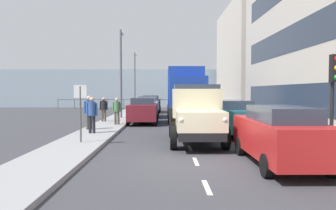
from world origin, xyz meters
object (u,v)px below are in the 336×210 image
pedestrian_couple_a (89,110)px  lamp_post_far (135,75)px  car_red_kerbside_near (279,134)px  car_white_oppositeside_1 (148,106)px  pedestrian_with_bag (92,112)px  car_teal_kerbside_1 (233,117)px  street_sign (80,103)px  pedestrian_couple_b (117,109)px  lamp_post_promenade (121,66)px  traffic_light_near (334,82)px  truck_vintage_cream (196,115)px  pedestrian_strolling (104,107)px  car_black_oppositeside_2 (151,103)px  car_maroon_oppositeside_0 (143,110)px  lorry_cargo_blue (185,92)px

pedestrian_couple_a → lamp_post_far: (-0.50, -20.29, 2.79)m
car_red_kerbside_near → car_white_oppositeside_1: same height
pedestrian_with_bag → car_teal_kerbside_1: bearing=-176.6°
street_sign → pedestrian_couple_b: bearing=-93.4°
lamp_post_far → lamp_post_promenade: bearing=90.7°
pedestrian_couple_a → traffic_light_near: size_ratio=0.55×
car_white_oppositeside_1 → truck_vintage_cream: bearing=101.5°
car_teal_kerbside_1 → lamp_post_far: lamp_post_far is taller
car_white_oppositeside_1 → pedestrian_strolling: (2.63, 5.26, 0.19)m
lamp_post_promenade → lamp_post_far: (0.15, -12.62, -0.11)m
truck_vintage_cream → lamp_post_promenade: size_ratio=0.85×
car_white_oppositeside_1 → pedestrian_strolling: pedestrian_strolling is taller
pedestrian_strolling → pedestrian_couple_b: bearing=121.2°
car_black_oppositeside_2 → pedestrian_strolling: size_ratio=2.83×
car_maroon_oppositeside_0 → car_black_oppositeside_2: bearing=-90.0°
car_maroon_oppositeside_0 → car_white_oppositeside_1: bearing=-90.0°
lorry_cargo_blue → lamp_post_far: size_ratio=1.28×
car_red_kerbside_near → traffic_light_near: traffic_light_near is taller
car_teal_kerbside_1 → car_white_oppositeside_1: (4.78, -10.78, -0.00)m
lamp_post_promenade → truck_vintage_cream: bearing=112.1°
car_black_oppositeside_2 → pedestrian_couple_a: size_ratio=2.57×
lamp_post_far → car_white_oppositeside_1: bearing=100.9°
car_maroon_oppositeside_0 → traffic_light_near: traffic_light_near is taller
pedestrian_couple_b → street_sign: size_ratio=0.71×
car_maroon_oppositeside_0 → pedestrian_with_bag: (2.05, 5.85, 0.28)m
pedestrian_couple_a → lamp_post_far: 20.49m
lamp_post_promenade → traffic_light_near: bearing=122.3°
car_red_kerbside_near → lamp_post_far: (6.83, -27.78, 3.08)m
car_teal_kerbside_1 → pedestrian_couple_b: 7.22m
car_maroon_oppositeside_0 → car_black_oppositeside_2: (0.00, -11.44, 0.00)m
pedestrian_couple_a → lamp_post_promenade: lamp_post_promenade is taller
car_red_kerbside_near → street_sign: (6.66, -3.29, 0.79)m
pedestrian_strolling → lamp_post_far: (-0.58, -15.85, 2.90)m
truck_vintage_cream → car_red_kerbside_near: (-2.06, 3.80, -0.28)m
car_teal_kerbside_1 → car_maroon_oppositeside_0: (4.78, -5.45, -0.00)m
car_maroon_oppositeside_0 → pedestrian_couple_b: bearing=51.6°
car_red_kerbside_near → pedestrian_couple_b: 11.80m
car_white_oppositeside_1 → lamp_post_far: bearing=-79.1°
pedestrian_strolling → traffic_light_near: 14.50m
car_maroon_oppositeside_0 → lamp_post_promenade: bearing=-60.1°
traffic_light_near → lorry_cargo_blue: bearing=-73.2°
car_black_oppositeside_2 → street_sign: bearing=84.7°
lamp_post_far → street_sign: 24.60m
car_teal_kerbside_1 → car_black_oppositeside_2: (4.78, -16.89, 0.00)m
lorry_cargo_blue → car_maroon_oppositeside_0: bearing=42.1°
truck_vintage_cream → pedestrian_strolling: (5.35, -8.12, -0.09)m
pedestrian_couple_a → lamp_post_promenade: size_ratio=0.27×
lamp_post_promenade → lamp_post_far: lamp_post_promenade is taller
lamp_post_promenade → lorry_cargo_blue: bearing=172.2°
car_black_oppositeside_2 → pedestrian_couple_a: (2.54, 15.81, 0.29)m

